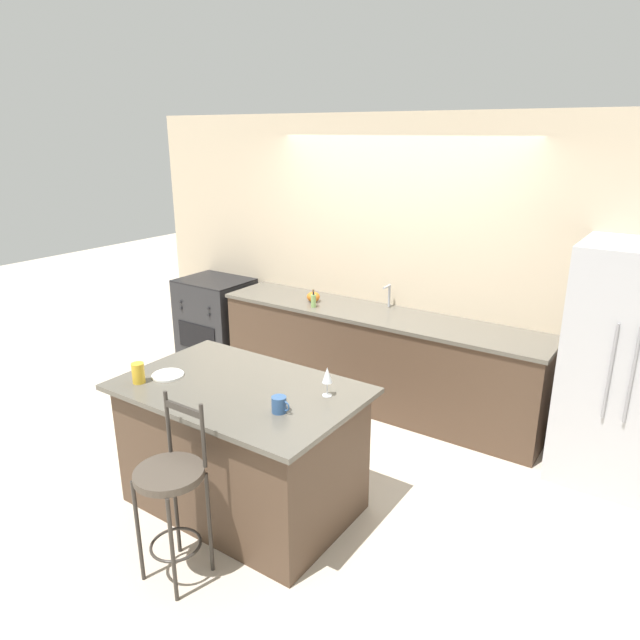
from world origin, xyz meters
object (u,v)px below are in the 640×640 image
at_px(oven_range, 217,319).
at_px(dinner_plate, 168,375).
at_px(wine_glass, 327,376).
at_px(tumbler_cup, 138,373).
at_px(soap_bottle, 313,301).
at_px(pumpkin_decoration, 313,297).
at_px(bar_stool_near, 172,489).
at_px(refrigerator, 627,367).
at_px(coffee_mug, 279,405).

distance_m(oven_range, dinner_plate, 2.64).
height_order(oven_range, wine_glass, wine_glass).
relative_size(tumbler_cup, soap_bottle, 0.92).
relative_size(wine_glass, pumpkin_decoration, 1.54).
bearing_deg(bar_stool_near, tumbler_cup, 151.04).
distance_m(oven_range, pumpkin_decoration, 1.48).
relative_size(dinner_plate, tumbler_cup, 1.57).
distance_m(tumbler_cup, soap_bottle, 2.06).
relative_size(refrigerator, dinner_plate, 8.16).
bearing_deg(dinner_plate, tumbler_cup, -112.42).
bearing_deg(pumpkin_decoration, tumbler_cup, -87.41).
bearing_deg(soap_bottle, coffee_mug, -60.77).
relative_size(refrigerator, tumbler_cup, 12.82).
relative_size(bar_stool_near, wine_glass, 5.65).
distance_m(dinner_plate, pumpkin_decoration, 2.04).
xyz_separation_m(bar_stool_near, pumpkin_decoration, (-0.83, 2.62, 0.39)).
xyz_separation_m(bar_stool_near, wine_glass, (0.43, 0.95, 0.47)).
height_order(oven_range, pumpkin_decoration, pumpkin_decoration).
xyz_separation_m(oven_range, dinner_plate, (1.57, -2.07, 0.45)).
bearing_deg(refrigerator, oven_range, 179.18).
height_order(refrigerator, oven_range, refrigerator).
relative_size(dinner_plate, coffee_mug, 1.76).
relative_size(refrigerator, pumpkin_decoration, 14.04).
relative_size(coffee_mug, soap_bottle, 0.82).
xyz_separation_m(refrigerator, pumpkin_decoration, (-2.80, 0.02, 0.08)).
relative_size(pumpkin_decoration, soap_bottle, 0.84).
bearing_deg(bar_stool_near, refrigerator, 52.92).
relative_size(refrigerator, coffee_mug, 14.38).
height_order(refrigerator, soap_bottle, refrigerator).
relative_size(bar_stool_near, tumbler_cup, 7.93).
distance_m(wine_glass, coffee_mug, 0.38).
bearing_deg(bar_stool_near, dinner_plate, 138.04).
relative_size(bar_stool_near, coffee_mug, 8.89).
distance_m(bar_stool_near, tumbler_cup, 0.92).
bearing_deg(pumpkin_decoration, bar_stool_near, -72.39).
xyz_separation_m(dinner_plate, tumbler_cup, (-0.08, -0.18, 0.06)).
height_order(tumbler_cup, pumpkin_decoration, tumbler_cup).
bearing_deg(tumbler_cup, dinner_plate, 67.58).
distance_m(coffee_mug, soap_bottle, 2.14).
distance_m(dinner_plate, coffee_mug, 0.97).
bearing_deg(soap_bottle, dinner_plate, -87.87).
height_order(refrigerator, tumbler_cup, refrigerator).
bearing_deg(soap_bottle, tumbler_cup, -90.17).
relative_size(oven_range, bar_stool_near, 0.85).
xyz_separation_m(dinner_plate, soap_bottle, (-0.07, 1.88, 0.06)).
height_order(bar_stool_near, soap_bottle, bar_stool_near).
bearing_deg(soap_bottle, pumpkin_decoration, 125.24).
distance_m(tumbler_cup, pumpkin_decoration, 2.21).
height_order(wine_glass, coffee_mug, wine_glass).
distance_m(bar_stool_near, dinner_plate, 0.94).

